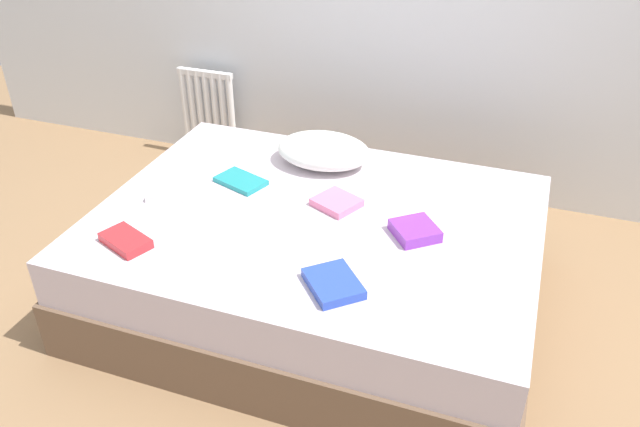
% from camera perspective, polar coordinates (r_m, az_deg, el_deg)
% --- Properties ---
extents(ground_plane, '(8.00, 8.00, 0.00)m').
position_cam_1_polar(ground_plane, '(3.16, -0.31, -7.83)').
color(ground_plane, '#93704C').
extents(bed, '(2.00, 1.50, 0.50)m').
position_cam_1_polar(bed, '(3.01, -0.32, -4.23)').
color(bed, brown).
rests_on(bed, ground).
extents(radiator, '(0.39, 0.04, 0.53)m').
position_cam_1_polar(radiator, '(4.35, -9.99, 9.20)').
color(radiator, white).
rests_on(radiator, ground).
extents(pillow, '(0.48, 0.36, 0.15)m').
position_cam_1_polar(pillow, '(3.26, 0.31, 5.67)').
color(pillow, white).
rests_on(pillow, bed).
extents(textbook_purple, '(0.25, 0.25, 0.05)m').
position_cam_1_polar(textbook_purple, '(2.75, 8.49, -1.53)').
color(textbook_purple, purple).
rests_on(textbook_purple, bed).
extents(textbook_red, '(0.25, 0.20, 0.04)m').
position_cam_1_polar(textbook_red, '(2.79, -17.01, -2.33)').
color(textbook_red, red).
rests_on(textbook_red, bed).
extents(textbook_blue, '(0.28, 0.29, 0.04)m').
position_cam_1_polar(textbook_blue, '(2.43, 1.21, -6.30)').
color(textbook_blue, '#2847B7').
rests_on(textbook_blue, bed).
extents(textbook_teal, '(0.27, 0.22, 0.02)m').
position_cam_1_polar(textbook_teal, '(3.13, -7.11, 2.91)').
color(textbook_teal, teal).
rests_on(textbook_teal, bed).
extents(textbook_white, '(0.22, 0.20, 0.03)m').
position_cam_1_polar(textbook_white, '(3.10, -13.49, 1.87)').
color(textbook_white, white).
rests_on(textbook_white, bed).
extents(textbook_pink, '(0.24, 0.24, 0.03)m').
position_cam_1_polar(textbook_pink, '(2.93, 1.50, 1.00)').
color(textbook_pink, pink).
rests_on(textbook_pink, bed).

